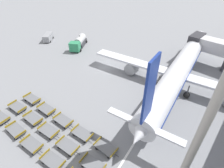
{
  "coord_description": "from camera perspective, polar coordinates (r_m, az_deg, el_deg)",
  "views": [
    {
      "loc": [
        24.56,
        -26.14,
        21.32
      ],
      "look_at": [
        8.04,
        -6.97,
        2.68
      ],
      "focal_mm": 28.0,
      "sensor_mm": 36.0,
      "label": 1
    }
  ],
  "objects": [
    {
      "name": "ground_plane",
      "position": [
        41.73,
        -2.12,
        5.62
      ],
      "size": [
        500.0,
        500.0,
        0.0
      ],
      "primitive_type": "plane",
      "color": "gray"
    },
    {
      "name": "airplane",
      "position": [
        36.27,
        21.19,
        4.29
      ],
      "size": [
        36.86,
        40.04,
        13.71
      ],
      "color": "silver",
      "rests_on": "ground_plane"
    },
    {
      "name": "fuel_tanker_primary",
      "position": [
        52.39,
        -10.76,
        13.19
      ],
      "size": [
        6.79,
        8.59,
        2.88
      ],
      "color": "#2D8C5B",
      "rests_on": "ground_plane"
    },
    {
      "name": "service_van",
      "position": [
        59.16,
        -20.15,
        14.23
      ],
      "size": [
        4.79,
        5.02,
        2.02
      ],
      "color": "gray",
      "rests_on": "ground_plane"
    },
    {
      "name": "baggage_dolly_row_near_col_a",
      "position": [
        33.48,
        -32.61,
        -9.23
      ],
      "size": [
        3.82,
        2.08,
        0.92
      ],
      "color": "slate",
      "rests_on": "ground_plane"
    },
    {
      "name": "baggage_dolly_row_near_col_b",
      "position": [
        30.29,
        -28.86,
        -13.06
      ],
      "size": [
        3.77,
        1.89,
        0.92
      ],
      "color": "slate",
      "rests_on": "ground_plane"
    },
    {
      "name": "baggage_dolly_row_near_col_c",
      "position": [
        27.54,
        -24.67,
        -17.54
      ],
      "size": [
        3.81,
        2.05,
        0.92
      ],
      "color": "slate",
      "rests_on": "ground_plane"
    },
    {
      "name": "baggage_dolly_row_near_col_d",
      "position": [
        25.14,
        -18.76,
        -22.69
      ],
      "size": [
        3.81,
        2.06,
        0.92
      ],
      "color": "slate",
      "rests_on": "ground_plane"
    },
    {
      "name": "baggage_dolly_row_mid_a_col_a",
      "position": [
        34.07,
        -28.45,
        -6.68
      ],
      "size": [
        3.81,
        2.02,
        0.92
      ],
      "color": "slate",
      "rests_on": "ground_plane"
    },
    {
      "name": "baggage_dolly_row_mid_a_col_b",
      "position": [
        30.87,
        -24.35,
        -10.25
      ],
      "size": [
        3.79,
        1.95,
        0.92
      ],
      "color": "slate",
      "rests_on": "ground_plane"
    },
    {
      "name": "baggage_dolly_row_mid_a_col_c",
      "position": [
        28.26,
        -19.95,
        -14.15
      ],
      "size": [
        3.81,
        2.04,
        0.92
      ],
      "color": "slate",
      "rests_on": "ground_plane"
    },
    {
      "name": "baggage_dolly_row_mid_a_col_d",
      "position": [
        25.84,
        -14.22,
        -19.06
      ],
      "size": [
        3.81,
        2.02,
        0.92
      ],
      "color": "slate",
      "rests_on": "ground_plane"
    },
    {
      "name": "baggage_dolly_row_mid_a_col_e",
      "position": [
        23.89,
        -6.26,
        -24.7
      ],
      "size": [
        3.81,
        2.06,
        0.92
      ],
      "color": "slate",
      "rests_on": "ground_plane"
    },
    {
      "name": "baggage_dolly_row_mid_b_col_a",
      "position": [
        34.73,
        -24.62,
        -4.45
      ],
      "size": [
        3.8,
        1.98,
        0.92
      ],
      "color": "slate",
      "rests_on": "ground_plane"
    },
    {
      "name": "baggage_dolly_row_mid_b_col_b",
      "position": [
        31.67,
        -20.61,
        -7.7
      ],
      "size": [
        3.79,
        1.96,
        0.92
      ],
      "color": "slate",
      "rests_on": "ground_plane"
    },
    {
      "name": "baggage_dolly_row_mid_b_col_c",
      "position": [
        28.97,
        -15.61,
        -11.41
      ],
      "size": [
        3.78,
        1.93,
        0.92
      ],
      "color": "slate",
      "rests_on": "ground_plane"
    },
    {
      "name": "baggage_dolly_row_mid_b_col_d",
      "position": [
        26.71,
        -9.65,
        -15.65
      ],
      "size": [
        3.8,
        2.0,
        0.92
      ],
      "color": "slate",
      "rests_on": "ground_plane"
    },
    {
      "name": "baggage_dolly_row_mid_b_col_e",
      "position": [
        25.03,
        -2.05,
        -20.02
      ],
      "size": [
        3.77,
        1.88,
        0.92
      ],
      "color": "slate",
      "rests_on": "ground_plane"
    },
    {
      "name": "apron_light_mast",
      "position": [
        13.3,
        28.82,
        -9.92
      ],
      "size": [
        2.0,
        0.73,
        22.9
      ],
      "color": "#ADA89E",
      "rests_on": "ground_plane"
    },
    {
      "name": "stand_guidance_stripe",
      "position": [
        31.72,
        14.34,
        -7.29
      ],
      "size": [
        4.49,
        28.99,
        0.01
      ],
      "color": "white",
      "rests_on": "ground_plane"
    }
  ]
}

